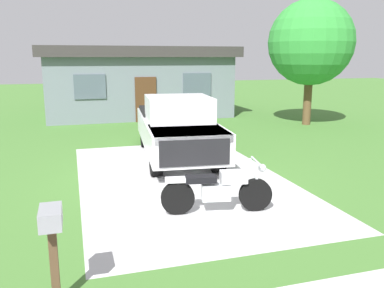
% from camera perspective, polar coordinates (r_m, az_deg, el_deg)
% --- Properties ---
extents(ground_plane, '(80.00, 80.00, 0.00)m').
position_cam_1_polar(ground_plane, '(10.20, -1.46, -4.94)').
color(ground_plane, '#457731').
extents(driveway_pad, '(5.01, 8.35, 0.01)m').
position_cam_1_polar(driveway_pad, '(10.20, -1.46, -4.93)').
color(driveway_pad, beige).
rests_on(driveway_pad, ground).
extents(motorcycle, '(2.20, 0.75, 1.09)m').
position_cam_1_polar(motorcycle, '(7.95, 3.69, -6.43)').
color(motorcycle, black).
rests_on(motorcycle, ground).
extents(pickup_truck, '(2.54, 5.78, 1.90)m').
position_cam_1_polar(pickup_truck, '(12.21, -2.23, 2.51)').
color(pickup_truck, black).
rests_on(pickup_truck, ground).
extents(mailbox, '(0.26, 0.48, 1.26)m').
position_cam_1_polar(mailbox, '(5.21, -19.24, -11.50)').
color(mailbox, '#4C3823').
rests_on(mailbox, ground).
extents(shade_tree, '(3.72, 3.72, 5.49)m').
position_cam_1_polar(shade_tree, '(18.86, 16.48, 13.58)').
color(shade_tree, brown).
rests_on(shade_tree, ground).
extents(neighbor_house, '(9.60, 5.60, 3.50)m').
position_cam_1_polar(neighbor_house, '(21.56, -7.79, 8.87)').
color(neighbor_house, slate).
rests_on(neighbor_house, ground).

